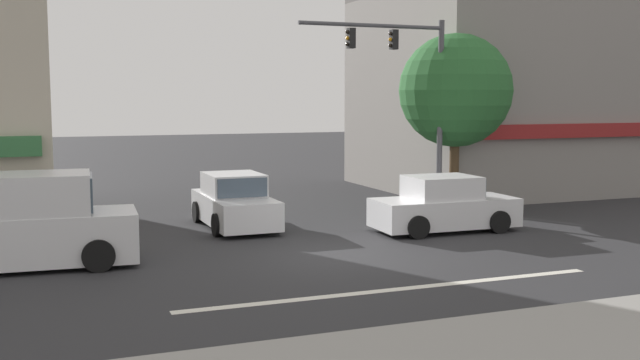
% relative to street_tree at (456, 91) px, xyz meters
% --- Properties ---
extents(ground_plane, '(120.00, 120.00, 0.00)m').
position_rel_street_tree_xyz_m(ground_plane, '(-6.58, -5.18, -4.01)').
color(ground_plane, '#2B2B2D').
extents(lane_marking_stripe, '(9.00, 0.24, 0.01)m').
position_rel_street_tree_xyz_m(lane_marking_stripe, '(-6.58, -8.68, -4.01)').
color(lane_marking_stripe, silver).
rests_on(lane_marking_stripe, ground).
extents(building_right_corner, '(12.99, 9.62, 8.23)m').
position_rel_street_tree_xyz_m(building_right_corner, '(6.63, 4.92, 0.10)').
color(building_right_corner, gray).
rests_on(building_right_corner, ground).
extents(street_tree, '(3.77, 3.77, 5.91)m').
position_rel_street_tree_xyz_m(street_tree, '(0.00, 0.00, 0.00)').
color(street_tree, '#4C3823').
rests_on(street_tree, ground).
extents(traffic_light_mast, '(4.89, 0.27, 6.20)m').
position_rel_street_tree_xyz_m(traffic_light_mast, '(-2.05, -0.86, 0.16)').
color(traffic_light_mast, '#47474C').
rests_on(traffic_light_mast, ground).
extents(sedan_crossing_center, '(4.15, 1.97, 1.58)m').
position_rel_street_tree_xyz_m(sedan_crossing_center, '(-2.35, -3.32, -3.30)').
color(sedan_crossing_center, silver).
rests_on(sedan_crossing_center, ground).
extents(sedan_crossing_rightbound, '(1.88, 4.10, 1.58)m').
position_rel_street_tree_xyz_m(sedan_crossing_rightbound, '(-7.74, -0.52, -3.30)').
color(sedan_crossing_rightbound, silver).
rests_on(sedan_crossing_rightbound, ground).
extents(van_approaching_near, '(4.72, 2.29, 2.11)m').
position_rel_street_tree_xyz_m(van_approaching_near, '(-13.43, -3.95, -3.01)').
color(van_approaching_near, silver).
rests_on(van_approaching_near, ground).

